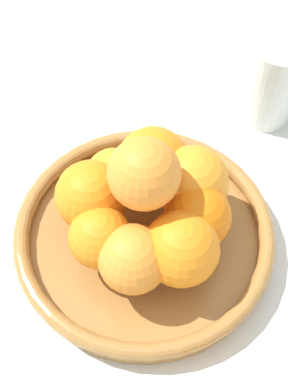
{
  "coord_description": "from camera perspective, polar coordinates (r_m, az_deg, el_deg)",
  "views": [
    {
      "loc": [
        0.18,
        0.25,
        0.55
      ],
      "look_at": [
        0.0,
        0.0,
        0.1
      ],
      "focal_mm": 50.0,
      "sensor_mm": 36.0,
      "label": 1
    }
  ],
  "objects": [
    {
      "name": "drinking_glass",
      "position": [
        0.73,
        13.54,
        11.2
      ],
      "size": [
        0.07,
        0.07,
        0.12
      ],
      "primitive_type": "cylinder",
      "color": "silver",
      "rests_on": "ground_plane"
    },
    {
      "name": "fruit_bowl",
      "position": [
        0.61,
        0.0,
        -4.54
      ],
      "size": [
        0.3,
        0.3,
        0.04
      ],
      "color": "#A57238",
      "rests_on": "ground_plane"
    },
    {
      "name": "orange_pile",
      "position": [
        0.56,
        0.54,
        -1.16
      ],
      "size": [
        0.19,
        0.19,
        0.13
      ],
      "color": "orange",
      "rests_on": "fruit_bowl"
    },
    {
      "name": "ground_plane",
      "position": [
        0.63,
        0.0,
        -5.37
      ],
      "size": [
        4.0,
        4.0,
        0.0
      ],
      "primitive_type": "plane",
      "color": "silver"
    }
  ]
}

